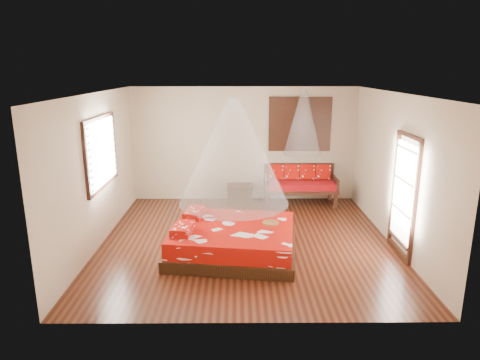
{
  "coord_description": "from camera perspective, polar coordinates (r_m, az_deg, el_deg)",
  "views": [
    {
      "loc": [
        -0.17,
        -7.68,
        3.23
      ],
      "look_at": [
        -0.12,
        0.24,
        1.15
      ],
      "focal_mm": 32.0,
      "sensor_mm": 36.0,
      "label": 1
    }
  ],
  "objects": [
    {
      "name": "window_left",
      "position": [
        8.41,
        -17.96,
        3.53
      ],
      "size": [
        0.1,
        1.74,
        1.34
      ],
      "color": "black",
      "rests_on": "wall_left"
    },
    {
      "name": "glazed_door",
      "position": [
        7.94,
        20.97,
        -2.06
      ],
      "size": [
        0.08,
        1.02,
        2.16
      ],
      "color": "black",
      "rests_on": "floor"
    },
    {
      "name": "wine_tray",
      "position": [
        7.77,
        4.12,
        -5.37
      ],
      "size": [
        0.3,
        0.3,
        0.24
      ],
      "rotation": [
        0.0,
        0.0,
        -0.34
      ],
      "color": "brown",
      "rests_on": "bed"
    },
    {
      "name": "storage_chest",
      "position": [
        10.56,
        0.02,
        -1.8
      ],
      "size": [
        0.65,
        0.48,
        0.44
      ],
      "rotation": [
        0.0,
        0.0,
        -0.02
      ],
      "color": "black",
      "rests_on": "floor"
    },
    {
      "name": "bed",
      "position": [
        7.73,
        -0.96,
        -7.93
      ],
      "size": [
        2.42,
        2.25,
        0.65
      ],
      "rotation": [
        0.0,
        0.0,
        -0.14
      ],
      "color": "black",
      "rests_on": "floor"
    },
    {
      "name": "shutter_panel",
      "position": [
        10.59,
        8.0,
        7.37
      ],
      "size": [
        1.52,
        0.06,
        1.32
      ],
      "color": "black",
      "rests_on": "wall_back"
    },
    {
      "name": "room",
      "position": [
        7.89,
        0.88,
        1.32
      ],
      "size": [
        5.54,
        5.54,
        2.84
      ],
      "color": "black",
      "rests_on": "ground"
    },
    {
      "name": "daybed",
      "position": [
        10.53,
        8.0,
        -0.33
      ],
      "size": [
        1.73,
        0.77,
        0.94
      ],
      "color": "black",
      "rests_on": "floor"
    },
    {
      "name": "mosquito_net_main",
      "position": [
        7.26,
        -0.86,
        3.77
      ],
      "size": [
        1.91,
        1.91,
        1.8
      ],
      "primitive_type": "cone",
      "color": "silver",
      "rests_on": "ceiling"
    },
    {
      "name": "mosquito_net_daybed",
      "position": [
        10.12,
        8.4,
        7.59
      ],
      "size": [
        0.88,
        0.88,
        1.5
      ],
      "primitive_type": "cone",
      "color": "silver",
      "rests_on": "ceiling"
    }
  ]
}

